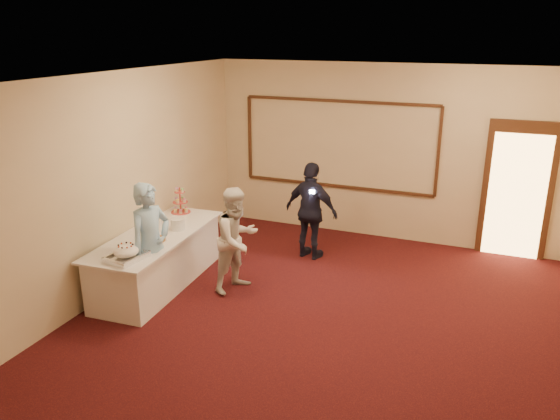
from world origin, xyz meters
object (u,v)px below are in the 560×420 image
(tart, at_px, (157,240))
(guest, at_px, (311,211))
(plate_stack_a, at_px, (155,225))
(plate_stack_b, at_px, (178,224))
(man, at_px, (151,245))
(cupcake_stand, at_px, (180,203))
(pavlova_tray, at_px, (126,253))
(woman, at_px, (237,240))
(buffet_table, at_px, (158,259))

(tart, xyz_separation_m, guest, (1.54, 1.98, -0.01))
(plate_stack_a, bearing_deg, plate_stack_b, 27.63)
(tart, height_order, man, man)
(cupcake_stand, bearing_deg, pavlova_tray, -78.96)
(pavlova_tray, relative_size, cupcake_stand, 1.26)
(pavlova_tray, xyz_separation_m, man, (0.11, 0.37, -0.01))
(plate_stack_b, relative_size, woman, 0.14)
(tart, bearing_deg, buffet_table, 127.20)
(woman, bearing_deg, buffet_table, 125.16)
(buffet_table, distance_m, plate_stack_a, 0.49)
(buffet_table, bearing_deg, cupcake_stand, 101.24)
(buffet_table, height_order, guest, guest)
(man, bearing_deg, cupcake_stand, 32.94)
(plate_stack_a, height_order, tart, plate_stack_a)
(tart, bearing_deg, woman, 29.07)
(guest, bearing_deg, buffet_table, 58.31)
(pavlova_tray, xyz_separation_m, guest, (1.54, 2.64, -0.07))
(cupcake_stand, height_order, plate_stack_a, cupcake_stand)
(buffet_table, bearing_deg, woman, 15.04)
(buffet_table, distance_m, pavlova_tray, 1.01)
(woman, bearing_deg, plate_stack_a, 118.50)
(plate_stack_a, bearing_deg, cupcake_stand, 96.78)
(tart, xyz_separation_m, man, (0.11, -0.29, 0.04))
(plate_stack_b, bearing_deg, guest, 44.42)
(woman, bearing_deg, man, 154.18)
(tart, relative_size, guest, 0.17)
(buffet_table, relative_size, woman, 1.65)
(buffet_table, xyz_separation_m, woman, (1.12, 0.30, 0.36))
(buffet_table, height_order, pavlova_tray, pavlova_tray)
(woman, bearing_deg, pavlova_tray, 161.26)
(tart, bearing_deg, man, -68.89)
(buffet_table, distance_m, guest, 2.48)
(plate_stack_a, distance_m, man, 0.74)
(woman, bearing_deg, tart, 139.19)
(cupcake_stand, xyz_separation_m, tart, (0.36, -1.19, -0.13))
(pavlova_tray, height_order, plate_stack_a, pavlova_tray)
(pavlova_tray, bearing_deg, buffet_table, 100.82)
(plate_stack_b, bearing_deg, cupcake_stand, 118.97)
(plate_stack_a, relative_size, plate_stack_b, 1.00)
(plate_stack_a, height_order, man, man)
(pavlova_tray, relative_size, guest, 0.36)
(man, bearing_deg, plate_stack_b, 21.71)
(cupcake_stand, bearing_deg, man, -72.20)
(buffet_table, height_order, man, man)
(pavlova_tray, height_order, woman, woman)
(tart, relative_size, woman, 0.18)
(plate_stack_a, distance_m, woman, 1.23)
(man, bearing_deg, pavlova_tray, 178.13)
(pavlova_tray, distance_m, woman, 1.53)
(man, bearing_deg, plate_stack_a, 45.64)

